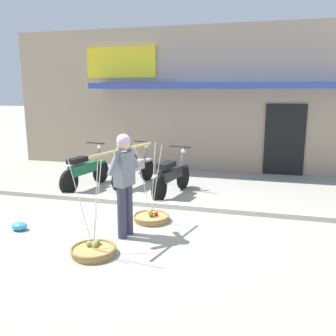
# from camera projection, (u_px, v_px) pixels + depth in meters

# --- Properties ---
(ground_plane) EXTENTS (90.00, 90.00, 0.00)m
(ground_plane) POSITION_uv_depth(u_px,v_px,m) (135.00, 216.00, 7.00)
(ground_plane) COLOR #9E998C
(sidewalk_curb) EXTENTS (20.00, 0.24, 0.10)m
(sidewalk_curb) POSITION_uv_depth(u_px,v_px,m) (146.00, 203.00, 7.65)
(sidewalk_curb) COLOR #BAB4A5
(sidewalk_curb) RESTS_ON ground
(fruit_vendor) EXTENTS (0.42, 1.59, 1.70)m
(fruit_vendor) POSITION_uv_depth(u_px,v_px,m) (124.00, 179.00, 5.84)
(fruit_vendor) COLOR #38384C
(fruit_vendor) RESTS_ON ground
(fruit_basket_left_side) EXTENTS (0.68, 0.68, 1.45)m
(fruit_basket_left_side) POSITION_uv_depth(u_px,v_px,m) (151.00, 217.00, 6.73)
(fruit_basket_left_side) COLOR #B2894C
(fruit_basket_left_side) RESTS_ON ground
(fruit_basket_right_side) EXTENTS (0.68, 0.68, 1.45)m
(fruit_basket_right_side) POSITION_uv_depth(u_px,v_px,m) (93.00, 250.00, 5.34)
(fruit_basket_right_side) COLOR #B2894C
(fruit_basket_right_side) RESTS_ON ground
(motorcycle_nearest_shop) EXTENTS (0.55, 1.81, 1.09)m
(motorcycle_nearest_shop) POSITION_uv_depth(u_px,v_px,m) (85.00, 170.00, 8.90)
(motorcycle_nearest_shop) COLOR black
(motorcycle_nearest_shop) RESTS_ON ground
(motorcycle_second_in_row) EXTENTS (0.61, 1.79, 1.09)m
(motorcycle_second_in_row) POSITION_uv_depth(u_px,v_px,m) (133.00, 168.00, 9.15)
(motorcycle_second_in_row) COLOR black
(motorcycle_second_in_row) RESTS_ON ground
(motorcycle_third_in_row) EXTENTS (0.58, 1.80, 1.09)m
(motorcycle_third_in_row) POSITION_uv_depth(u_px,v_px,m) (171.00, 176.00, 8.30)
(motorcycle_third_in_row) COLOR black
(motorcycle_third_in_row) RESTS_ON ground
(storefront_building) EXTENTS (13.00, 6.00, 4.20)m
(storefront_building) POSITION_uv_depth(u_px,v_px,m) (226.00, 98.00, 12.93)
(storefront_building) COLOR tan
(storefront_building) RESTS_ON ground
(plastic_litter_bag) EXTENTS (0.28, 0.22, 0.14)m
(plastic_litter_bag) POSITION_uv_depth(u_px,v_px,m) (19.00, 226.00, 6.28)
(plastic_litter_bag) COLOR #3393D1
(plastic_litter_bag) RESTS_ON ground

